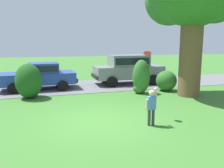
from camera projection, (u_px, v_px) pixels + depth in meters
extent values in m
plane|color=#3D752D|center=(101.00, 121.00, 8.20)|extent=(80.00, 80.00, 0.00)
cube|color=slate|center=(74.00, 87.00, 14.50)|extent=(28.00, 4.40, 0.02)
cylinder|color=brown|center=(190.00, 56.00, 11.79)|extent=(1.11, 1.11, 4.08)
ellipsoid|color=#33702B|center=(170.00, 0.00, 12.15)|extent=(2.60, 2.60, 2.60)
ellipsoid|color=#1E511C|center=(29.00, 81.00, 11.43)|extent=(1.28, 1.39, 1.72)
ellipsoid|color=#1E511C|center=(31.00, 90.00, 11.63)|extent=(0.91, 0.91, 0.82)
ellipsoid|color=#33702B|center=(141.00, 77.00, 12.53)|extent=(0.96, 0.83, 1.82)
ellipsoid|color=#33702B|center=(139.00, 88.00, 12.62)|extent=(0.65, 0.65, 0.58)
ellipsoid|color=#33702B|center=(166.00, 81.00, 13.27)|extent=(1.18, 1.15, 1.16)
cube|color=#28429E|center=(38.00, 78.00, 13.61)|extent=(4.25, 1.95, 0.64)
cube|color=#28429E|center=(43.00, 68.00, 13.61)|extent=(1.72, 1.66, 0.56)
cube|color=black|center=(43.00, 68.00, 13.61)|extent=(1.59, 1.68, 0.34)
cylinder|color=black|center=(13.00, 89.00, 12.39)|extent=(0.61, 0.24, 0.60)
cylinder|color=black|center=(16.00, 83.00, 14.14)|extent=(0.61, 0.24, 0.60)
cylinder|color=black|center=(63.00, 86.00, 13.22)|extent=(0.61, 0.24, 0.60)
cylinder|color=black|center=(59.00, 81.00, 14.97)|extent=(0.61, 0.24, 0.60)
cube|color=black|center=(75.00, 79.00, 14.33)|extent=(0.17, 1.75, 0.20)
cube|color=gray|center=(128.00, 72.00, 15.49)|extent=(4.54, 1.94, 0.80)
cube|color=gray|center=(128.00, 61.00, 15.35)|extent=(2.51, 1.67, 0.72)
cube|color=black|center=(128.00, 61.00, 15.35)|extent=(2.31, 1.69, 0.43)
cylinder|color=black|center=(112.00, 82.00, 14.29)|extent=(0.68, 0.23, 0.68)
cylinder|color=black|center=(105.00, 78.00, 16.07)|extent=(0.68, 0.23, 0.68)
cylinder|color=black|center=(153.00, 80.00, 15.06)|extent=(0.68, 0.23, 0.68)
cylinder|color=black|center=(142.00, 76.00, 16.84)|extent=(0.68, 0.23, 0.68)
cube|color=black|center=(95.00, 76.00, 14.89)|extent=(0.16, 1.75, 0.20)
cube|color=black|center=(159.00, 74.00, 16.15)|extent=(0.16, 1.75, 0.20)
cylinder|color=#383842|center=(149.00, 118.00, 7.68)|extent=(0.10, 0.10, 0.55)
cylinder|color=#383842|center=(153.00, 117.00, 7.71)|extent=(0.10, 0.10, 0.55)
cube|color=#4C7FCC|center=(152.00, 103.00, 7.61)|extent=(0.27, 0.18, 0.44)
sphere|color=beige|center=(152.00, 93.00, 7.55)|extent=(0.20, 0.20, 0.20)
cylinder|color=beige|center=(156.00, 93.00, 7.64)|extent=(0.21, 0.23, 0.39)
cylinder|color=beige|center=(147.00, 105.00, 7.58)|extent=(0.07, 0.07, 0.36)
cylinder|color=red|center=(147.00, 53.00, 8.20)|extent=(0.32, 0.26, 0.26)
cylinder|color=orange|center=(147.00, 53.00, 8.20)|extent=(0.18, 0.15, 0.15)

